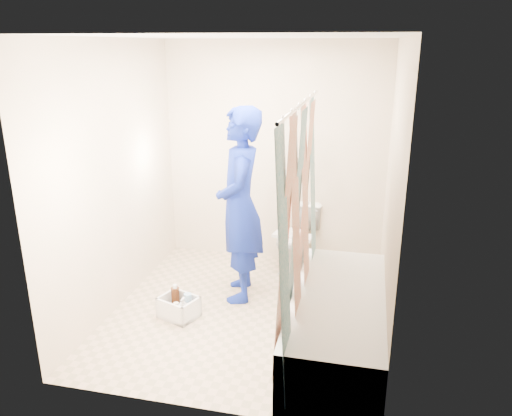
% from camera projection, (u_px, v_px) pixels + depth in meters
% --- Properties ---
extents(floor, '(2.60, 2.60, 0.00)m').
position_uv_depth(floor, '(246.00, 312.00, 4.58)').
color(floor, tan).
rests_on(floor, ground).
extents(ceiling, '(2.40, 2.60, 0.02)m').
position_uv_depth(ceiling, '(244.00, 36.00, 3.82)').
color(ceiling, white).
rests_on(ceiling, wall_back).
extents(wall_back, '(2.40, 0.02, 2.40)m').
position_uv_depth(wall_back, '(274.00, 155.00, 5.40)').
color(wall_back, beige).
rests_on(wall_back, ground).
extents(wall_front, '(2.40, 0.02, 2.40)m').
position_uv_depth(wall_front, '(193.00, 244.00, 3.00)').
color(wall_front, beige).
rests_on(wall_front, ground).
extents(wall_left, '(0.02, 2.60, 2.40)m').
position_uv_depth(wall_left, '(115.00, 179.00, 4.45)').
color(wall_left, beige).
rests_on(wall_left, ground).
extents(wall_right, '(0.02, 2.60, 2.40)m').
position_uv_depth(wall_right, '(392.00, 196.00, 3.95)').
color(wall_right, beige).
rests_on(wall_right, ground).
extents(bathtub, '(0.70, 1.75, 0.50)m').
position_uv_depth(bathtub, '(338.00, 322.00, 3.92)').
color(bathtub, white).
rests_on(bathtub, ground).
extents(curtain_rod, '(0.02, 1.90, 0.02)m').
position_uv_depth(curtain_rod, '(302.00, 104.00, 3.46)').
color(curtain_rod, silver).
rests_on(curtain_rod, wall_back).
extents(shower_curtain, '(0.06, 1.75, 1.80)m').
position_uv_depth(shower_curtain, '(298.00, 229.00, 3.75)').
color(shower_curtain, silver).
rests_on(shower_curtain, curtain_rod).
extents(toilet, '(0.51, 0.74, 0.69)m').
position_uv_depth(toilet, '(297.00, 238.00, 5.40)').
color(toilet, white).
rests_on(toilet, ground).
extents(tank_lid, '(0.45, 0.26, 0.03)m').
position_uv_depth(tank_lid, '(293.00, 236.00, 5.29)').
color(tank_lid, white).
rests_on(tank_lid, toilet).
extents(tank_internals, '(0.17, 0.07, 0.23)m').
position_uv_depth(tank_internals, '(300.00, 203.00, 5.47)').
color(tank_internals, black).
rests_on(tank_internals, toilet).
extents(plumber, '(0.58, 0.75, 1.83)m').
position_uv_depth(plumber, '(240.00, 206.00, 4.63)').
color(plumber, navy).
rests_on(plumber, ground).
extents(cleaning_caddy, '(0.39, 0.36, 0.25)m').
position_uv_depth(cleaning_caddy, '(180.00, 308.00, 4.47)').
color(cleaning_caddy, white).
rests_on(cleaning_caddy, ground).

